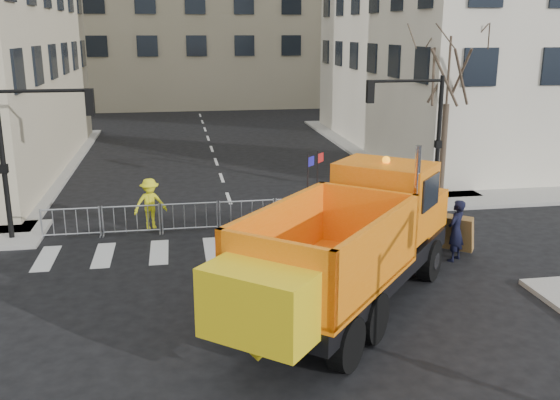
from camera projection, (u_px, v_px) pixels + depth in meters
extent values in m
plane|color=black|center=(270.00, 318.00, 16.02)|extent=(120.00, 120.00, 0.00)
cube|color=gray|center=(237.00, 220.00, 24.08)|extent=(64.00, 5.00, 0.15)
cylinder|color=black|center=(4.00, 166.00, 21.15)|extent=(0.18, 0.18, 5.40)
cylinder|color=black|center=(438.00, 142.00, 25.71)|extent=(0.18, 0.18, 5.40)
cube|color=black|center=(352.00, 270.00, 16.35)|extent=(7.21, 7.90, 0.51)
cylinder|color=black|center=(355.00, 246.00, 19.49)|extent=(1.10, 1.21, 1.24)
cylinder|color=black|center=(429.00, 260.00, 18.34)|extent=(1.10, 1.21, 1.24)
cylinder|color=black|center=(285.00, 296.00, 15.83)|extent=(1.10, 1.21, 1.24)
cylinder|color=black|center=(372.00, 317.00, 14.67)|extent=(1.10, 1.21, 1.24)
cylinder|color=black|center=(254.00, 319.00, 14.61)|extent=(1.10, 1.21, 1.24)
cylinder|color=black|center=(346.00, 343.00, 13.45)|extent=(1.10, 1.21, 1.24)
cube|color=orange|center=(401.00, 208.00, 19.15)|extent=(2.98, 2.91, 1.13)
cube|color=orange|center=(384.00, 198.00, 17.75)|extent=(3.15, 3.05, 2.03)
cylinder|color=silver|center=(416.00, 196.00, 16.36)|extent=(0.16, 0.16, 2.71)
cube|color=orange|center=(326.00, 245.00, 14.73)|extent=(5.35, 5.62, 1.86)
cube|color=yellow|center=(257.00, 305.00, 12.28)|extent=(2.46, 2.32, 1.47)
cube|color=brown|center=(419.00, 227.00, 21.05)|extent=(3.19, 2.82, 1.27)
imported|color=black|center=(456.00, 231.00, 19.79)|extent=(0.87, 0.84, 2.00)
imported|color=black|center=(419.00, 218.00, 21.19)|extent=(1.19, 1.13, 1.93)
imported|color=black|center=(390.00, 229.00, 19.93)|extent=(1.00, 1.28, 2.03)
imported|color=yellow|center=(150.00, 204.00, 22.57)|extent=(1.34, 0.99, 1.86)
cube|color=#9F0C13|center=(387.00, 205.00, 23.77)|extent=(0.53, 0.50, 1.10)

